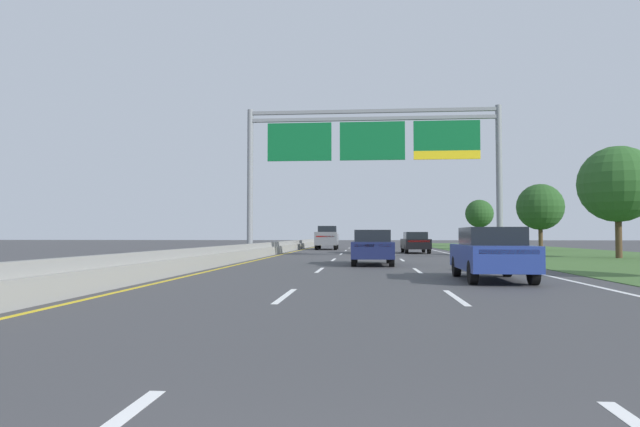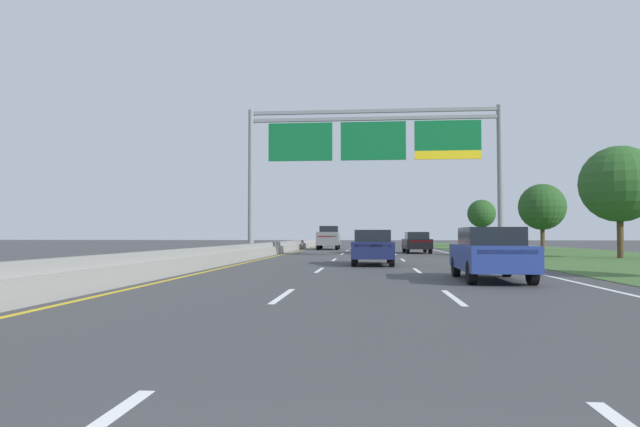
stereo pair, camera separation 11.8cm
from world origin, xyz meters
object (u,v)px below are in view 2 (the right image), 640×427
(car_navy_centre_lane_sedan, at_px, (373,247))
(car_blue_right_lane_sedan, at_px, (490,253))
(overhead_sign_gantry, at_px, (373,149))
(roadside_tree_far, at_px, (542,207))
(pickup_truck_grey, at_px, (329,238))
(car_black_right_lane_sedan, at_px, (417,242))
(roadside_tree_distant, at_px, (481,214))
(roadside_tree_mid, at_px, (619,184))
(car_silver_centre_lane_sedan, at_px, (368,242))

(car_navy_centre_lane_sedan, xyz_separation_m, car_blue_right_lane_sedan, (3.43, -8.34, 0.00))
(overhead_sign_gantry, xyz_separation_m, roadside_tree_far, (14.76, 16.90, -2.62))
(pickup_truck_grey, height_order, car_black_right_lane_sedan, pickup_truck_grey)
(car_navy_centre_lane_sedan, relative_size, roadside_tree_distant, 0.80)
(overhead_sign_gantry, xyz_separation_m, roadside_tree_mid, (14.15, 0.54, -2.12))
(overhead_sign_gantry, height_order, car_silver_centre_lane_sedan, overhead_sign_gantry)
(car_navy_centre_lane_sedan, bearing_deg, roadside_tree_far, -31.28)
(car_navy_centre_lane_sedan, relative_size, roadside_tree_mid, 0.68)
(car_black_right_lane_sedan, relative_size, roadside_tree_distant, 0.81)
(car_silver_centre_lane_sedan, relative_size, car_navy_centre_lane_sedan, 1.00)
(overhead_sign_gantry, xyz_separation_m, car_silver_centre_lane_sedan, (-0.33, 8.74, -5.59))
(roadside_tree_mid, bearing_deg, roadside_tree_distant, 92.05)
(pickup_truck_grey, xyz_separation_m, roadside_tree_distant, (17.00, 14.93, 2.78))
(overhead_sign_gantry, relative_size, car_black_right_lane_sedan, 3.38)
(car_blue_right_lane_sedan, relative_size, roadside_tree_far, 0.76)
(overhead_sign_gantry, bearing_deg, car_blue_right_lane_sedan, -78.18)
(car_black_right_lane_sedan, distance_m, roadside_tree_mid, 14.20)
(pickup_truck_grey, distance_m, car_navy_centre_lane_sedan, 26.93)
(overhead_sign_gantry, distance_m, roadside_tree_distant, 36.46)
(roadside_tree_mid, relative_size, roadside_tree_far, 1.12)
(car_black_right_lane_sedan, relative_size, car_navy_centre_lane_sedan, 1.01)
(car_navy_centre_lane_sedan, xyz_separation_m, roadside_tree_mid, (14.25, 8.13, 3.47))
(car_navy_centre_lane_sedan, height_order, car_blue_right_lane_sedan, same)
(overhead_sign_gantry, height_order, car_blue_right_lane_sedan, overhead_sign_gantry)
(roadside_tree_mid, height_order, roadside_tree_distant, roadside_tree_mid)
(overhead_sign_gantry, bearing_deg, car_black_right_lane_sedan, 69.99)
(overhead_sign_gantry, bearing_deg, pickup_truck_grey, 101.99)
(car_silver_centre_lane_sedan, height_order, roadside_tree_far, roadside_tree_far)
(overhead_sign_gantry, height_order, roadside_tree_far, overhead_sign_gantry)
(overhead_sign_gantry, xyz_separation_m, pickup_truck_grey, (-4.05, 19.05, -5.33))
(pickup_truck_grey, bearing_deg, roadside_tree_far, -97.58)
(overhead_sign_gantry, bearing_deg, roadside_tree_mid, 2.21)
(roadside_tree_mid, bearing_deg, car_blue_right_lane_sedan, -123.31)
(car_silver_centre_lane_sedan, distance_m, roadside_tree_far, 17.41)
(roadside_tree_far, distance_m, roadside_tree_distant, 17.17)
(car_navy_centre_lane_sedan, bearing_deg, roadside_tree_mid, -60.35)
(overhead_sign_gantry, bearing_deg, car_silver_centre_lane_sedan, 92.15)
(roadside_tree_distant, bearing_deg, car_black_right_lane_sedan, -111.18)
(car_navy_centre_lane_sedan, distance_m, roadside_tree_far, 28.79)
(overhead_sign_gantry, height_order, car_black_right_lane_sedan, overhead_sign_gantry)
(car_blue_right_lane_sedan, xyz_separation_m, roadside_tree_far, (11.42, 32.83, 2.97))
(car_navy_centre_lane_sedan, height_order, roadside_tree_distant, roadside_tree_distant)
(car_black_right_lane_sedan, bearing_deg, pickup_truck_grey, 34.29)
(overhead_sign_gantry, height_order, roadside_tree_mid, overhead_sign_gantry)
(car_black_right_lane_sedan, bearing_deg, roadside_tree_distant, -22.82)
(roadside_tree_mid, xyz_separation_m, roadside_tree_distant, (-1.20, 33.44, -0.43))
(car_black_right_lane_sedan, distance_m, roadside_tree_distant, 27.00)
(roadside_tree_mid, bearing_deg, roadside_tree_far, 87.88)
(car_black_right_lane_sedan, xyz_separation_m, roadside_tree_mid, (10.89, -8.42, 3.47))
(pickup_truck_grey, height_order, roadside_tree_distant, roadside_tree_distant)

